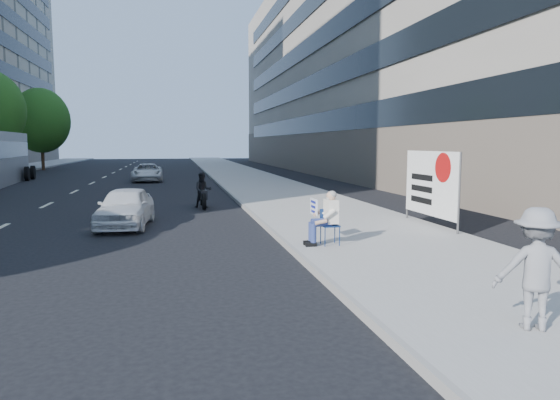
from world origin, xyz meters
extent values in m
plane|color=black|center=(0.00, 0.00, 0.00)|extent=(160.00, 160.00, 0.00)
cube|color=gray|center=(4.00, 20.00, 0.07)|extent=(5.00, 120.00, 0.15)
cube|color=gray|center=(17.00, 32.00, 10.00)|extent=(14.00, 70.00, 20.00)
cylinder|color=#382616|center=(-13.70, 44.00, 1.31)|extent=(0.30, 0.30, 2.62)
ellipsoid|color=#255316|center=(-13.70, 44.00, 4.79)|extent=(5.40, 5.40, 6.21)
cylinder|color=navy|center=(2.22, 2.76, 0.38)|extent=(0.02, 0.02, 0.45)
cylinder|color=navy|center=(2.58, 2.76, 0.38)|extent=(0.02, 0.02, 0.45)
cylinder|color=navy|center=(2.22, 3.12, 0.38)|extent=(0.02, 0.02, 0.45)
cylinder|color=navy|center=(2.58, 3.12, 0.38)|extent=(0.02, 0.02, 0.45)
cube|color=navy|center=(2.40, 2.94, 0.61)|extent=(0.40, 0.40, 0.03)
cube|color=navy|center=(2.40, 3.13, 0.80)|extent=(0.40, 0.02, 0.40)
cylinder|color=navy|center=(2.18, 2.84, 0.70)|extent=(0.44, 0.17, 0.17)
cylinder|color=navy|center=(1.96, 2.84, 0.47)|extent=(0.14, 0.14, 0.46)
cube|color=black|center=(1.90, 2.84, 0.20)|extent=(0.26, 0.11, 0.10)
cylinder|color=navy|center=(2.18, 3.04, 0.70)|extent=(0.44, 0.17, 0.17)
cylinder|color=navy|center=(1.96, 3.04, 0.47)|extent=(0.14, 0.14, 0.46)
cube|color=black|center=(1.90, 3.04, 0.20)|extent=(0.26, 0.11, 0.10)
cube|color=silver|center=(2.42, 2.94, 0.96)|extent=(0.26, 0.42, 0.56)
sphere|color=tan|center=(2.42, 2.94, 1.33)|extent=(0.23, 0.23, 0.23)
ellipsoid|color=gray|center=(2.44, 2.94, 1.36)|extent=(0.22, 0.24, 0.19)
ellipsoid|color=gray|center=(2.34, 2.94, 1.26)|extent=(0.10, 0.14, 0.13)
cylinder|color=silver|center=(2.30, 2.70, 0.93)|extent=(0.30, 0.10, 0.25)
cylinder|color=tan|center=(2.10, 2.70, 0.75)|extent=(0.29, 0.09, 0.14)
cylinder|color=silver|center=(2.35, 3.20, 0.98)|extent=(0.26, 0.20, 0.32)
cylinder|color=tan|center=(2.22, 3.34, 0.88)|extent=(0.30, 0.21, 0.18)
cube|color=white|center=(2.15, 3.49, 1.01)|extent=(0.03, 0.55, 0.40)
imported|color=gray|center=(3.34, -2.85, 0.95)|extent=(1.19, 0.95, 1.61)
cylinder|color=#4C4C4C|center=(6.20, 3.59, 1.25)|extent=(0.06, 0.06, 2.20)
cylinder|color=#4C4C4C|center=(6.20, 6.59, 1.25)|extent=(0.06, 0.06, 2.20)
cube|color=white|center=(6.18, 5.09, 1.40)|extent=(0.04, 3.00, 1.90)
cylinder|color=#A50C0C|center=(6.16, 4.39, 1.90)|extent=(0.01, 0.84, 0.84)
cube|color=black|center=(6.16, 5.59, 1.55)|extent=(0.01, 1.30, 0.18)
cube|color=black|center=(6.16, 5.59, 1.20)|extent=(0.01, 1.30, 0.18)
cube|color=black|center=(6.16, 5.59, 0.85)|extent=(0.01, 1.30, 0.18)
imported|color=silver|center=(-2.73, 7.65, 0.62)|extent=(1.77, 3.73, 1.23)
imported|color=silver|center=(-3.03, 27.01, 0.60)|extent=(2.09, 4.37, 1.20)
cylinder|color=black|center=(-0.12, 11.16, 0.32)|extent=(0.15, 0.64, 0.64)
cylinder|color=black|center=(-0.12, 12.56, 0.32)|extent=(0.15, 0.64, 0.64)
cube|color=black|center=(-0.12, 11.86, 0.55)|extent=(0.30, 1.21, 0.35)
imported|color=black|center=(-0.12, 11.76, 0.71)|extent=(0.72, 0.57, 1.42)
cube|color=black|center=(-11.17, 25.47, 2.20)|extent=(1.08, 11.46, 1.00)
cylinder|color=black|center=(-11.19, 28.97, 0.50)|extent=(0.34, 1.02, 1.00)
cylinder|color=black|center=(-11.19, 30.47, 0.50)|extent=(0.34, 1.02, 1.00)
camera|label=1|loc=(-1.23, -8.35, 2.57)|focal=32.00mm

